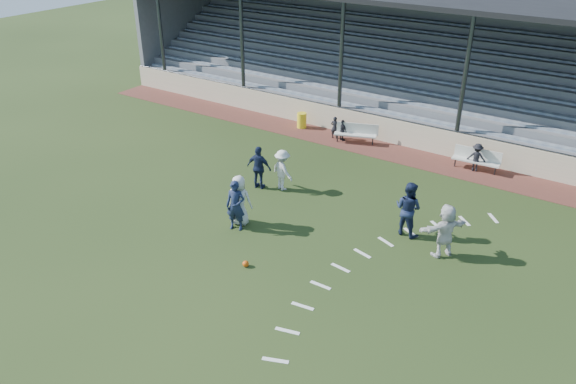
% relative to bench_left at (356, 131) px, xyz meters
% --- Properties ---
extents(ground, '(90.00, 90.00, 0.00)m').
position_rel_bench_left_xyz_m(ground, '(1.44, -10.61, -0.58)').
color(ground, '#243415').
rests_on(ground, ground).
extents(cinder_track, '(34.00, 2.00, 0.02)m').
position_rel_bench_left_xyz_m(cinder_track, '(1.44, -0.11, -0.57)').
color(cinder_track, '#542821').
rests_on(cinder_track, ground).
extents(retaining_wall, '(34.00, 0.18, 1.20)m').
position_rel_bench_left_xyz_m(retaining_wall, '(1.44, 0.94, 0.02)').
color(retaining_wall, beige).
rests_on(retaining_wall, ground).
extents(bench_left, '(2.02, 1.13, 0.95)m').
position_rel_bench_left_xyz_m(bench_left, '(0.00, 0.00, 0.00)').
color(bench_left, silver).
rests_on(bench_left, cinder_track).
extents(bench_right, '(2.02, 0.57, 0.95)m').
position_rel_bench_left_xyz_m(bench_right, '(5.72, 0.16, 0.00)').
color(bench_right, silver).
rests_on(bench_right, cinder_track).
extents(trash_bin, '(0.48, 0.48, 0.77)m').
position_rel_bench_left_xyz_m(trash_bin, '(-3.25, 0.24, -0.18)').
color(trash_bin, yellow).
rests_on(trash_bin, cinder_track).
extents(football, '(0.21, 0.21, 0.21)m').
position_rel_bench_left_xyz_m(football, '(1.78, -11.08, -0.48)').
color(football, '#D14D0C').
rests_on(football, ground).
extents(player_white_lead, '(1.06, 0.85, 1.88)m').
position_rel_bench_left_xyz_m(player_white_lead, '(-0.03, -9.03, 0.36)').
color(player_white_lead, silver).
rests_on(player_white_lead, ground).
extents(player_navy_lead, '(0.79, 0.65, 1.87)m').
position_rel_bench_left_xyz_m(player_navy_lead, '(0.09, -9.40, 0.35)').
color(player_navy_lead, '#16203E').
rests_on(player_navy_lead, ground).
extents(player_navy_mid, '(1.07, 0.89, 2.00)m').
position_rel_bench_left_xyz_m(player_navy_mid, '(5.26, -6.37, 0.42)').
color(player_navy_mid, '#16203E').
rests_on(player_navy_mid, ground).
extents(player_white_wing, '(1.24, 0.94, 1.69)m').
position_rel_bench_left_xyz_m(player_white_wing, '(-0.26, -5.94, 0.26)').
color(player_white_wing, silver).
rests_on(player_white_wing, ground).
extents(player_navy_wing, '(1.11, 0.58, 1.80)m').
position_rel_bench_left_xyz_m(player_navy_wing, '(-1.10, -6.37, 0.32)').
color(player_navy_wing, '#16203E').
rests_on(player_navy_wing, ground).
extents(player_white_back, '(1.49, 1.72, 1.87)m').
position_rel_bench_left_xyz_m(player_white_back, '(6.80, -6.95, 0.35)').
color(player_white_back, silver).
rests_on(player_white_back, ground).
extents(sub_left_near, '(0.46, 0.36, 1.10)m').
position_rel_bench_left_xyz_m(sub_left_near, '(-1.15, -0.08, -0.01)').
color(sub_left_near, black).
rests_on(sub_left_near, cinder_track).
extents(sub_left_far, '(0.67, 0.49, 1.05)m').
position_rel_bench_left_xyz_m(sub_left_far, '(-0.68, -0.15, -0.04)').
color(sub_left_far, black).
rests_on(sub_left_far, cinder_track).
extents(sub_right, '(0.87, 0.59, 1.25)m').
position_rel_bench_left_xyz_m(sub_right, '(5.73, 0.04, 0.06)').
color(sub_right, black).
rests_on(sub_right, cinder_track).
extents(grandstand, '(34.60, 9.00, 6.61)m').
position_rel_bench_left_xyz_m(grandstand, '(1.45, 5.65, 1.62)').
color(grandstand, slate).
rests_on(grandstand, ground).
extents(penalty_arc, '(3.89, 14.63, 0.01)m').
position_rel_bench_left_xyz_m(penalty_arc, '(5.57, -10.61, -0.58)').
color(penalty_arc, white).
rests_on(penalty_arc, ground).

